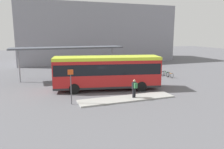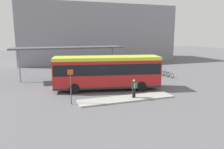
{
  "view_description": "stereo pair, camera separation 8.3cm",
  "coord_description": "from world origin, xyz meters",
  "px_view_note": "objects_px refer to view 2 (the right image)",
  "views": [
    {
      "loc": [
        -6.75,
        -20.21,
        5.56
      ],
      "look_at": [
        0.52,
        0.0,
        1.49
      ],
      "focal_mm": 35.0,
      "sensor_mm": 36.0,
      "label": 1
    },
    {
      "loc": [
        -6.67,
        -20.24,
        5.56
      ],
      "look_at": [
        0.52,
        0.0,
        1.49
      ],
      "focal_mm": 35.0,
      "sensor_mm": 36.0,
      "label": 2
    }
  ],
  "objects_px": {
    "city_bus": "(107,70)",
    "platform_sign": "(71,85)",
    "bicycle_orange": "(170,75)",
    "pedestrian_waiting": "(134,87)",
    "bicycle_black": "(161,73)",
    "bicycle_blue": "(159,72)",
    "bicycle_green": "(166,74)"
  },
  "relations": [
    {
      "from": "pedestrian_waiting",
      "to": "platform_sign",
      "type": "distance_m",
      "value": 5.35
    },
    {
      "from": "bicycle_orange",
      "to": "platform_sign",
      "type": "height_order",
      "value": "platform_sign"
    },
    {
      "from": "city_bus",
      "to": "platform_sign",
      "type": "distance_m",
      "value": 5.43
    },
    {
      "from": "bicycle_green",
      "to": "bicycle_blue",
      "type": "bearing_deg",
      "value": -167.87
    },
    {
      "from": "city_bus",
      "to": "bicycle_blue",
      "type": "bearing_deg",
      "value": 41.55
    },
    {
      "from": "bicycle_orange",
      "to": "bicycle_black",
      "type": "bearing_deg",
      "value": -160.18
    },
    {
      "from": "bicycle_orange",
      "to": "bicycle_blue",
      "type": "bearing_deg",
      "value": -169.53
    },
    {
      "from": "city_bus",
      "to": "pedestrian_waiting",
      "type": "distance_m",
      "value": 4.14
    },
    {
      "from": "bicycle_orange",
      "to": "platform_sign",
      "type": "bearing_deg",
      "value": -60.51
    },
    {
      "from": "bicycle_black",
      "to": "bicycle_blue",
      "type": "bearing_deg",
      "value": 162.15
    },
    {
      "from": "city_bus",
      "to": "bicycle_orange",
      "type": "distance_m",
      "value": 10.06
    },
    {
      "from": "city_bus",
      "to": "bicycle_black",
      "type": "height_order",
      "value": "city_bus"
    },
    {
      "from": "bicycle_green",
      "to": "platform_sign",
      "type": "bearing_deg",
      "value": -54.23
    },
    {
      "from": "bicycle_orange",
      "to": "bicycle_black",
      "type": "distance_m",
      "value": 1.55
    },
    {
      "from": "city_bus",
      "to": "bicycle_blue",
      "type": "height_order",
      "value": "city_bus"
    },
    {
      "from": "city_bus",
      "to": "bicycle_black",
      "type": "bearing_deg",
      "value": 38.33
    },
    {
      "from": "bicycle_orange",
      "to": "pedestrian_waiting",
      "type": "bearing_deg",
      "value": -46.34
    },
    {
      "from": "pedestrian_waiting",
      "to": "platform_sign",
      "type": "relative_size",
      "value": 0.57
    },
    {
      "from": "bicycle_orange",
      "to": "bicycle_black",
      "type": "relative_size",
      "value": 1.02
    },
    {
      "from": "platform_sign",
      "to": "bicycle_orange",
      "type": "bearing_deg",
      "value": 25.41
    },
    {
      "from": "bicycle_green",
      "to": "bicycle_orange",
      "type": "bearing_deg",
      "value": 17.72
    },
    {
      "from": "bicycle_black",
      "to": "bicycle_blue",
      "type": "xyz_separation_m",
      "value": [
        0.17,
        0.75,
        0.01
      ]
    },
    {
      "from": "bicycle_black",
      "to": "platform_sign",
      "type": "relative_size",
      "value": 0.55
    },
    {
      "from": "pedestrian_waiting",
      "to": "bicycle_blue",
      "type": "distance_m",
      "value": 12.2
    },
    {
      "from": "bicycle_orange",
      "to": "platform_sign",
      "type": "relative_size",
      "value": 0.56
    },
    {
      "from": "bicycle_orange",
      "to": "bicycle_black",
      "type": "height_order",
      "value": "bicycle_orange"
    },
    {
      "from": "bicycle_green",
      "to": "bicycle_black",
      "type": "bearing_deg",
      "value": -151.3
    },
    {
      "from": "pedestrian_waiting",
      "to": "bicycle_green",
      "type": "height_order",
      "value": "pedestrian_waiting"
    },
    {
      "from": "city_bus",
      "to": "platform_sign",
      "type": "relative_size",
      "value": 3.81
    },
    {
      "from": "city_bus",
      "to": "bicycle_orange",
      "type": "bearing_deg",
      "value": 29.49
    },
    {
      "from": "city_bus",
      "to": "bicycle_green",
      "type": "xyz_separation_m",
      "value": [
        9.33,
        3.75,
        -1.58
      ]
    },
    {
      "from": "city_bus",
      "to": "bicycle_green",
      "type": "height_order",
      "value": "city_bus"
    }
  ]
}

